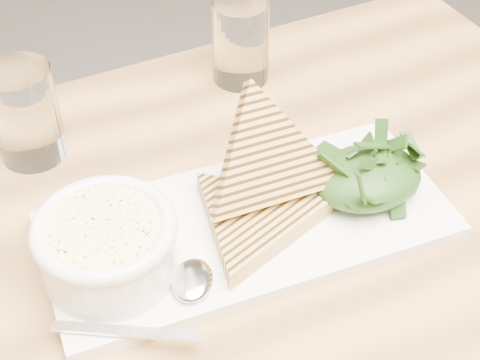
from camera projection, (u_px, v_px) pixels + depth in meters
name	position (u px, v px, depth m)	size (l,w,h in m)	color
table_top	(158.00, 333.00, 0.64)	(1.11, 0.74, 0.04)	#B78144
table_leg_br	(399.00, 221.00, 1.26)	(0.06, 0.06, 0.71)	#B78144
platter	(248.00, 226.00, 0.70)	(0.38, 0.17, 0.02)	white
soup_bowl	(108.00, 252.00, 0.63)	(0.12, 0.12, 0.05)	white
soup	(104.00, 229.00, 0.61)	(0.10, 0.10, 0.01)	#F6E79A
bowl_rim	(104.00, 228.00, 0.61)	(0.12, 0.12, 0.01)	white
sandwich_flat	(253.00, 221.00, 0.68)	(0.16, 0.16, 0.02)	#B89247
sandwich_lean	(269.00, 161.00, 0.68)	(0.16, 0.16, 0.09)	#B89247
salad_base	(367.00, 177.00, 0.71)	(0.11, 0.09, 0.04)	black
arugula_pile	(368.00, 173.00, 0.70)	(0.11, 0.10, 0.05)	#295018
spoon_bowl	(192.00, 280.00, 0.63)	(0.04, 0.05, 0.01)	silver
spoon_handle	(127.00, 331.00, 0.60)	(0.12, 0.01, 0.00)	silver
glass_near	(25.00, 114.00, 0.75)	(0.07, 0.07, 0.11)	white
glass_far	(241.00, 41.00, 0.86)	(0.07, 0.07, 0.10)	white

